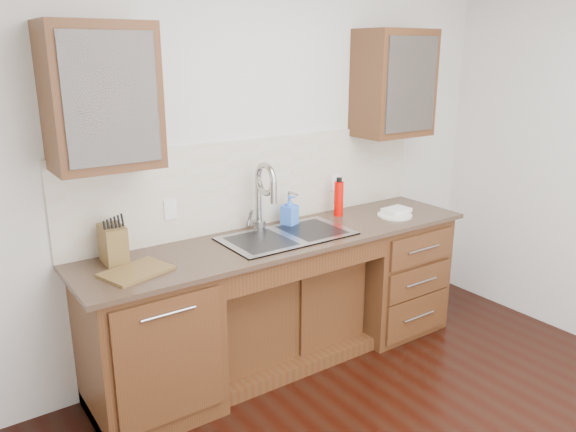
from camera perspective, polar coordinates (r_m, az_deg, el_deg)
wall_back at (r=3.80m, az=-3.46°, el=5.76°), size 4.00×0.10×2.70m
base_cabinet_left at (r=3.41m, az=-13.98°, el=-12.36°), size 0.70×0.62×0.88m
base_cabinet_center at (r=3.90m, az=-1.10°, el=-9.46°), size 1.20×0.44×0.70m
base_cabinet_right at (r=4.35m, az=10.08°, el=-5.56°), size 0.70×0.62×0.88m
countertop at (r=3.61m, az=-0.23°, el=-2.27°), size 2.70×0.65×0.03m
backsplash at (r=3.78m, az=-2.93°, el=3.46°), size 2.70×0.02×0.59m
sink at (r=3.62m, az=-0.09°, el=-3.38°), size 0.84×0.46×0.19m
faucet at (r=3.68m, az=-3.02°, el=1.59°), size 0.04×0.04×0.40m
filter_tap at (r=3.84m, az=0.08°, el=1.02°), size 0.02×0.02×0.24m
upper_cabinet_left at (r=3.11m, az=-18.47°, el=11.41°), size 0.55×0.34×0.75m
upper_cabinet_right at (r=4.22m, az=10.67°, el=13.09°), size 0.55×0.34×0.75m
outlet_left at (r=3.50m, az=-11.87°, el=0.62°), size 0.08×0.01×0.12m
outlet_right at (r=4.16m, az=4.82°, el=3.43°), size 0.08×0.01×0.12m
soap_bottle at (r=3.79m, az=0.16°, el=0.56°), size 0.12×0.12×0.21m
water_bottle at (r=4.03m, az=5.17°, el=1.76°), size 0.09×0.09×0.25m
plate at (r=4.10m, az=10.79°, el=0.06°), size 0.28×0.28×0.01m
dish_towel at (r=4.14m, az=10.96°, el=0.58°), size 0.20×0.15×0.03m
knife_block at (r=3.27m, az=-17.33°, el=-2.77°), size 0.12×0.20×0.22m
cutting_board at (r=3.13m, az=-15.14°, el=-5.46°), size 0.41×0.34×0.02m
cup_left_a at (r=3.08m, az=-20.39°, el=10.15°), size 0.14×0.14×0.09m
cup_left_b at (r=3.13m, az=-17.66°, el=10.55°), size 0.11×0.11×0.10m
cup_right_a at (r=4.19m, az=10.14°, el=12.44°), size 0.15×0.15×0.11m
cup_right_b at (r=4.32m, az=11.89°, el=12.32°), size 0.11×0.11×0.08m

